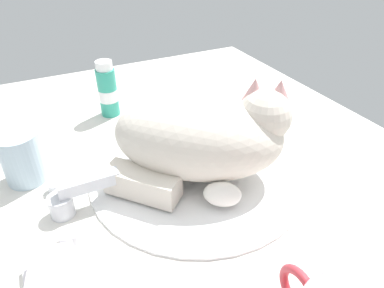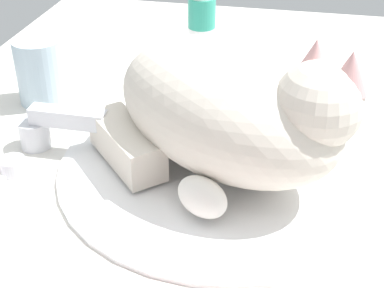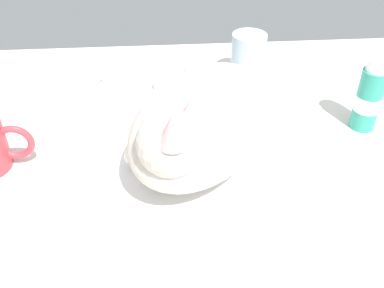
{
  "view_description": "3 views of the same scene",
  "coord_description": "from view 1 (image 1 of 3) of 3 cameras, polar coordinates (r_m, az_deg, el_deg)",
  "views": [
    {
      "loc": [
        -40.31,
        20.9,
        36.45
      ],
      "look_at": [
        0.71,
        0.68,
        5.63
      ],
      "focal_mm": 31.68,
      "sensor_mm": 36.0,
      "label": 1
    },
    {
      "loc": [
        -50.78,
        -7.16,
        34.96
      ],
      "look_at": [
        -2.51,
        3.02,
        4.23
      ],
      "focal_mm": 52.59,
      "sensor_mm": 36.0,
      "label": 2
    },
    {
      "loc": [
        -5.25,
        -49.55,
        42.16
      ],
      "look_at": [
        -1.72,
        -1.63,
        5.15
      ],
      "focal_mm": 41.32,
      "sensor_mm": 36.0,
      "label": 3
    }
  ],
  "objects": [
    {
      "name": "soap_dish",
      "position": [
        0.46,
        -22.02,
        -21.57
      ],
      "size": [
        9.0,
        6.4,
        1.2
      ],
      "primitive_type": "cube",
      "color": "white",
      "rests_on": "ground_plane"
    },
    {
      "name": "cat",
      "position": [
        0.53,
        1.97,
        1.55
      ],
      "size": [
        29.02,
        31.64,
        15.69
      ],
      "color": "beige",
      "rests_on": "sink_basin"
    },
    {
      "name": "toothpaste_bottle",
      "position": [
        0.75,
        -14.02,
        8.71
      ],
      "size": [
        4.11,
        4.11,
        12.11
      ],
      "color": "teal",
      "rests_on": "ground_plane"
    },
    {
      "name": "sink_basin",
      "position": [
        0.58,
        0.91,
        -4.44
      ],
      "size": [
        36.13,
        36.13,
        0.89
      ],
      "primitive_type": "cylinder",
      "color": "white",
      "rests_on": "ground_plane"
    },
    {
      "name": "faucet",
      "position": [
        0.53,
        -19.72,
        -8.75
      ],
      "size": [
        14.17,
        10.61,
        5.29
      ],
      "color": "silver",
      "rests_on": "ground_plane"
    },
    {
      "name": "rinse_cup",
      "position": [
        0.61,
        -26.68,
        -2.06
      ],
      "size": [
        6.5,
        6.5,
        8.65
      ],
      "color": "silver",
      "rests_on": "ground_plane"
    },
    {
      "name": "soap_bar",
      "position": [
        0.44,
        -22.57,
        -20.13
      ],
      "size": [
        8.35,
        6.21,
        2.63
      ],
      "primitive_type": "cube",
      "rotation": [
        0.0,
        0.0,
        -0.21
      ],
      "color": "silver",
      "rests_on": "soap_dish"
    },
    {
      "name": "ground_plane",
      "position": [
        0.59,
        0.89,
        -5.92
      ],
      "size": [
        110.0,
        82.5,
        3.0
      ],
      "primitive_type": "cube",
      "color": "silver"
    }
  ]
}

